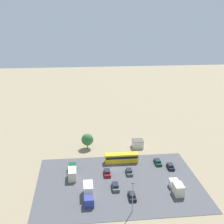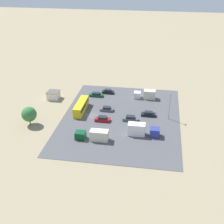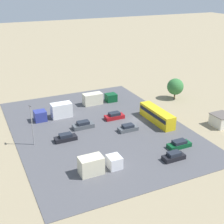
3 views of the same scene
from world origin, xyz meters
name	(u,v)px [view 1 (image 1 of 3)]	position (x,y,z in m)	size (l,w,h in m)	color
ground_plane	(115,168)	(0.00, 0.00, 0.00)	(400.00, 400.00, 0.00)	gray
parking_lot_surface	(119,183)	(0.00, 9.23, 0.04)	(48.37, 35.76, 0.08)	#4C4C51
shed_building	(138,143)	(-10.54, -15.96, 1.38)	(4.16, 4.07, 2.74)	silver
bus	(121,158)	(-2.72, -4.09, 1.73)	(11.17, 2.61, 3.05)	gold
parked_car_0	(132,196)	(-2.63, 17.53, 0.70)	(1.80, 4.49, 1.49)	black
parked_car_1	(158,162)	(-14.64, -1.60, 0.68)	(1.90, 4.75, 1.44)	#0C4723
parked_car_2	(115,186)	(1.33, 12.29, 0.74)	(1.95, 4.67, 1.58)	#4C5156
parked_car_3	(107,173)	(2.91, 3.95, 0.74)	(1.99, 4.56, 1.57)	maroon
parked_car_4	(170,166)	(-17.94, 2.04, 0.71)	(1.78, 4.21, 1.51)	black
parked_car_5	(129,172)	(-4.03, 4.05, 0.68)	(1.88, 4.27, 1.44)	#4C5156
parked_truck_0	(72,172)	(13.66, 3.61, 1.43)	(2.46, 9.12, 2.95)	#0C4723
parked_truck_1	(177,187)	(-15.70, 15.94, 1.50)	(2.52, 7.41, 3.10)	silver
parked_truck_2	(88,193)	(9.18, 16.24, 1.65)	(2.56, 8.84, 3.43)	navy
tree_near_shed	(87,140)	(8.28, -16.91, 3.44)	(4.44, 4.44, 5.67)	brown
light_pole_lot_centre	(133,196)	(-1.61, 23.70, 4.68)	(0.90, 0.28, 8.35)	gray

